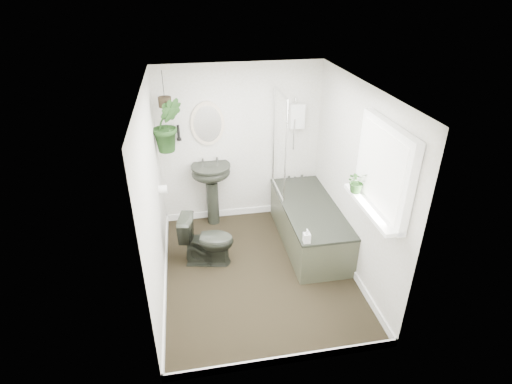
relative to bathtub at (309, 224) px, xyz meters
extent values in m
cube|color=black|center=(-0.80, -0.50, -0.30)|extent=(2.30, 2.80, 0.02)
cube|color=white|center=(-0.80, -0.50, 2.02)|extent=(2.30, 2.80, 0.02)
cube|color=white|center=(-0.80, 0.91, 0.86)|extent=(2.30, 0.02, 2.30)
cube|color=white|center=(-0.80, -1.91, 0.86)|extent=(2.30, 0.02, 2.30)
cube|color=white|center=(-1.96, -0.50, 0.86)|extent=(0.02, 2.80, 2.30)
cube|color=white|center=(0.36, -0.50, 0.86)|extent=(0.02, 2.80, 2.30)
cube|color=white|center=(-0.80, -0.50, -0.24)|extent=(2.30, 2.80, 0.10)
cube|color=white|center=(0.00, 0.84, 1.26)|extent=(0.20, 0.10, 0.35)
ellipsoid|color=beige|center=(-1.25, 0.87, 1.21)|extent=(0.46, 0.03, 0.62)
cylinder|color=black|center=(-1.65, 0.86, 1.11)|extent=(0.04, 0.04, 0.22)
cylinder|color=white|center=(-1.90, 0.20, 0.61)|extent=(0.11, 0.11, 0.11)
cube|color=white|center=(0.29, -1.20, 1.36)|extent=(0.08, 1.00, 0.90)
cube|color=white|center=(0.22, -1.20, 0.94)|extent=(0.18, 1.00, 0.04)
cube|color=white|center=(0.24, -1.20, 1.36)|extent=(0.01, 0.86, 0.76)
imported|color=black|center=(-1.40, -0.20, 0.05)|extent=(0.73, 0.50, 0.68)
imported|color=black|center=(0.18, -0.90, 1.08)|extent=(0.23, 0.20, 0.25)
imported|color=black|center=(-1.77, 0.53, 1.34)|extent=(0.42, 0.35, 0.70)
imported|color=#352E2E|center=(-0.29, -0.79, 0.38)|extent=(0.08, 0.08, 0.17)
cylinder|color=black|center=(-1.77, 0.53, 1.63)|extent=(0.16, 0.16, 0.12)
camera|label=1|loc=(-1.53, -4.38, 2.98)|focal=28.00mm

